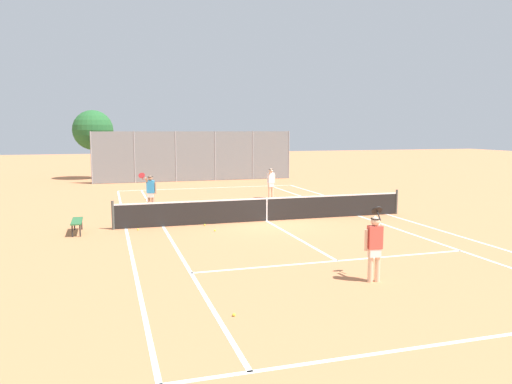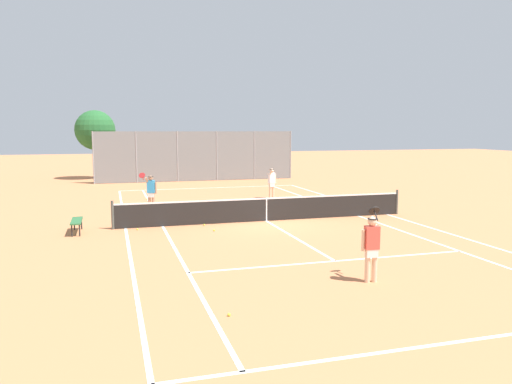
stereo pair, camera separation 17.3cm
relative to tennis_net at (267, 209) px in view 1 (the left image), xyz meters
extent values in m
plane|color=#CC7A4C|center=(0.00, 0.00, -0.51)|extent=(120.00, 120.00, 0.00)
cube|color=white|center=(0.00, -11.90, -0.51)|extent=(11.00, 0.10, 0.01)
cube|color=white|center=(0.00, 11.90, -0.51)|extent=(11.00, 0.10, 0.01)
cube|color=white|center=(-5.50, 0.00, -0.51)|extent=(0.10, 23.80, 0.01)
cube|color=white|center=(5.50, 0.00, -0.51)|extent=(0.10, 23.80, 0.01)
cube|color=white|center=(-4.13, 0.00, -0.51)|extent=(0.10, 23.80, 0.01)
cube|color=white|center=(4.13, 0.00, -0.51)|extent=(0.10, 23.80, 0.01)
cube|color=white|center=(0.00, -6.40, -0.51)|extent=(8.26, 0.10, 0.01)
cube|color=white|center=(0.00, 6.40, -0.51)|extent=(8.26, 0.10, 0.01)
cube|color=white|center=(0.00, 0.00, -0.51)|extent=(0.10, 12.80, 0.01)
cylinder|color=#474C47|center=(-5.95, 0.00, 0.03)|extent=(0.10, 0.10, 1.07)
cylinder|color=#474C47|center=(5.95, 0.00, 0.03)|extent=(0.10, 0.10, 1.07)
cube|color=black|center=(0.00, 0.00, -0.04)|extent=(11.90, 0.02, 0.89)
cube|color=white|center=(0.00, 0.00, 0.41)|extent=(11.90, 0.03, 0.06)
cube|color=white|center=(0.00, 0.00, -0.06)|extent=(0.05, 0.03, 0.89)
cylinder|color=beige|center=(-0.09, -8.39, -0.10)|extent=(0.13, 0.13, 0.82)
cylinder|color=beige|center=(0.09, -8.41, -0.10)|extent=(0.13, 0.13, 0.82)
cube|color=white|center=(0.00, -8.40, 0.23)|extent=(0.30, 0.21, 0.24)
cube|color=#D84C3F|center=(0.00, -8.40, 0.59)|extent=(0.36, 0.24, 0.56)
sphere|color=beige|center=(0.00, -8.40, 0.98)|extent=(0.22, 0.22, 0.22)
cylinder|color=black|center=(0.00, -8.40, 1.05)|extent=(0.23, 0.23, 0.02)
cylinder|color=beige|center=(-0.22, -8.37, 0.53)|extent=(0.08, 0.08, 0.52)
cylinder|color=beige|center=(0.14, -8.28, 0.88)|extent=(0.13, 0.46, 0.35)
cylinder|color=black|center=(0.30, -8.03, 1.04)|extent=(0.06, 0.25, 0.22)
cylinder|color=black|center=(0.32, -7.91, 1.15)|extent=(0.30, 0.23, 0.23)
cylinder|color=tan|center=(-4.15, 3.91, -0.10)|extent=(0.13, 0.13, 0.82)
cylinder|color=tan|center=(-4.32, 3.96, -0.10)|extent=(0.13, 0.13, 0.82)
cube|color=white|center=(-4.24, 3.94, 0.23)|extent=(0.32, 0.26, 0.24)
cube|color=#3399D8|center=(-4.24, 3.94, 0.59)|extent=(0.38, 0.29, 0.56)
sphere|color=tan|center=(-4.24, 3.94, 0.98)|extent=(0.22, 0.22, 0.22)
cylinder|color=black|center=(-4.24, 3.94, 1.05)|extent=(0.23, 0.23, 0.02)
cylinder|color=tan|center=(-4.03, 3.87, 0.53)|extent=(0.08, 0.08, 0.52)
cylinder|color=tan|center=(-4.40, 3.84, 0.88)|extent=(0.21, 0.46, 0.35)
cylinder|color=maroon|center=(-4.61, 3.63, 1.04)|extent=(0.11, 0.25, 0.22)
cylinder|color=maroon|center=(-4.64, 3.52, 1.15)|extent=(0.33, 0.27, 0.23)
cylinder|color=beige|center=(2.35, 6.26, -0.10)|extent=(0.13, 0.13, 0.82)
cylinder|color=beige|center=(2.17, 6.22, -0.10)|extent=(0.13, 0.13, 0.82)
cube|color=white|center=(2.26, 6.24, 0.23)|extent=(0.31, 0.23, 0.24)
cube|color=white|center=(2.26, 6.24, 0.59)|extent=(0.37, 0.26, 0.56)
sphere|color=beige|center=(2.26, 6.24, 0.98)|extent=(0.22, 0.22, 0.22)
cylinder|color=black|center=(2.26, 6.24, 1.05)|extent=(0.23, 0.23, 0.02)
cylinder|color=beige|center=(2.47, 6.28, 0.53)|extent=(0.08, 0.08, 0.52)
cylinder|color=beige|center=(2.16, 6.08, 0.88)|extent=(0.16, 0.46, 0.35)
sphere|color=#D1DB33|center=(-2.43, -1.38, -0.48)|extent=(0.07, 0.07, 0.07)
sphere|color=#D1DB33|center=(-4.18, 7.67, -0.48)|extent=(0.07, 0.07, 0.07)
sphere|color=#D1DB33|center=(-5.09, -0.40, -0.48)|extent=(0.07, 0.07, 0.07)
sphere|color=#D1DB33|center=(-3.81, -9.61, -0.48)|extent=(0.07, 0.07, 0.07)
sphere|color=#D1DB33|center=(-2.58, -0.23, -0.48)|extent=(0.07, 0.07, 0.07)
sphere|color=#D1DB33|center=(-0.86, 0.91, -0.48)|extent=(0.07, 0.07, 0.07)
cube|color=#2D6638|center=(-7.19, -0.29, -0.07)|extent=(0.36, 1.50, 0.05)
cylinder|color=#262626|center=(-7.06, 0.35, -0.30)|extent=(0.05, 0.05, 0.41)
cylinder|color=#262626|center=(-7.06, -0.93, -0.30)|extent=(0.05, 0.05, 0.41)
cylinder|color=#262626|center=(-7.31, 0.35, -0.30)|extent=(0.05, 0.05, 0.41)
cylinder|color=#262626|center=(-7.31, -0.93, -0.30)|extent=(0.05, 0.05, 0.41)
cylinder|color=gray|center=(-7.06, 16.38, 1.26)|extent=(0.08, 0.08, 3.54)
cylinder|color=gray|center=(-4.23, 16.38, 1.26)|extent=(0.08, 0.08, 3.54)
cylinder|color=gray|center=(-1.41, 16.38, 1.26)|extent=(0.08, 0.08, 3.54)
cylinder|color=gray|center=(1.41, 16.38, 1.26)|extent=(0.08, 0.08, 3.54)
cylinder|color=gray|center=(4.23, 16.38, 1.26)|extent=(0.08, 0.08, 3.54)
cylinder|color=gray|center=(7.06, 16.38, 1.26)|extent=(0.08, 0.08, 3.54)
cube|color=slate|center=(0.00, 16.38, 1.26)|extent=(14.12, 0.02, 3.50)
cylinder|color=brown|center=(-6.96, 19.90, 0.79)|extent=(0.26, 0.26, 2.59)
sphere|color=#26602D|center=(-6.96, 19.90, 3.10)|extent=(2.91, 2.91, 2.91)
sphere|color=#26602D|center=(-6.91, 19.78, 2.74)|extent=(1.81, 1.81, 1.81)
camera|label=1|loc=(-6.12, -18.81, 3.17)|focal=35.00mm
camera|label=2|loc=(-5.96, -18.86, 3.17)|focal=35.00mm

